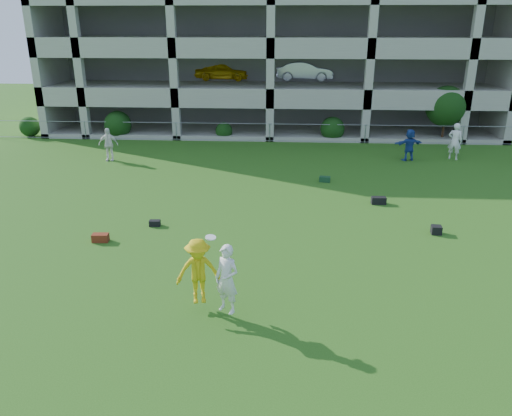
# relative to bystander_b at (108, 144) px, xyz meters

# --- Properties ---
(ground) EXTENTS (100.00, 100.00, 0.00)m
(ground) POSITION_rel_bystander_b_xyz_m (8.61, -13.81, -0.90)
(ground) COLOR #235114
(ground) RESTS_ON ground
(bystander_b) EXTENTS (1.10, 0.54, 1.81)m
(bystander_b) POSITION_rel_bystander_b_xyz_m (0.00, 0.00, 0.00)
(bystander_b) COLOR silver
(bystander_b) RESTS_ON ground
(bystander_d) EXTENTS (1.69, 0.95, 1.74)m
(bystander_d) POSITION_rel_bystander_b_xyz_m (16.41, 1.10, -0.04)
(bystander_d) COLOR #204297
(bystander_d) RESTS_ON ground
(bystander_e) EXTENTS (0.88, 0.76, 2.03)m
(bystander_e) POSITION_rel_bystander_b_xyz_m (18.95, 1.49, 0.11)
(bystander_e) COLOR white
(bystander_e) RESTS_ON ground
(bag_red_a) EXTENTS (0.57, 0.34, 0.28)m
(bag_red_a) POSITION_rel_bystander_b_xyz_m (3.38, -10.71, -0.76)
(bag_red_a) COLOR #551D0E
(bag_red_a) RESTS_ON ground
(bag_black_b) EXTENTS (0.42, 0.28, 0.22)m
(bag_black_b) POSITION_rel_bystander_b_xyz_m (4.89, -9.19, -0.79)
(bag_black_b) COLOR black
(bag_black_b) RESTS_ON ground
(crate_d) EXTENTS (0.38, 0.38, 0.30)m
(crate_d) POSITION_rel_bystander_b_xyz_m (15.15, -9.27, -0.75)
(crate_d) COLOR black
(crate_d) RESTS_ON ground
(bag_black_e) EXTENTS (0.61, 0.32, 0.30)m
(bag_black_e) POSITION_rel_bystander_b_xyz_m (13.62, -6.20, -0.75)
(bag_black_e) COLOR black
(bag_black_e) RESTS_ON ground
(bag_green_g) EXTENTS (0.55, 0.38, 0.25)m
(bag_green_g) POSITION_rel_bystander_b_xyz_m (11.57, -3.21, -0.78)
(bag_green_g) COLOR #12341F
(bag_green_g) RESTS_ON ground
(frisbee_contest) EXTENTS (1.81, 1.25, 1.92)m
(frisbee_contest) POSITION_rel_bystander_b_xyz_m (7.77, -14.97, 0.24)
(frisbee_contest) COLOR gold
(frisbee_contest) RESTS_ON ground
(parking_garage) EXTENTS (30.00, 14.00, 12.00)m
(parking_garage) POSITION_rel_bystander_b_xyz_m (8.61, 13.89, 5.11)
(parking_garage) COLOR #9E998C
(parking_garage) RESTS_ON ground
(fence) EXTENTS (36.06, 0.06, 1.20)m
(fence) POSITION_rel_bystander_b_xyz_m (8.61, 5.19, -0.29)
(fence) COLOR gray
(fence) RESTS_ON ground
(shrub_row) EXTENTS (34.38, 2.52, 3.50)m
(shrub_row) POSITION_rel_bystander_b_xyz_m (13.21, 5.89, 0.61)
(shrub_row) COLOR #163D11
(shrub_row) RESTS_ON ground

